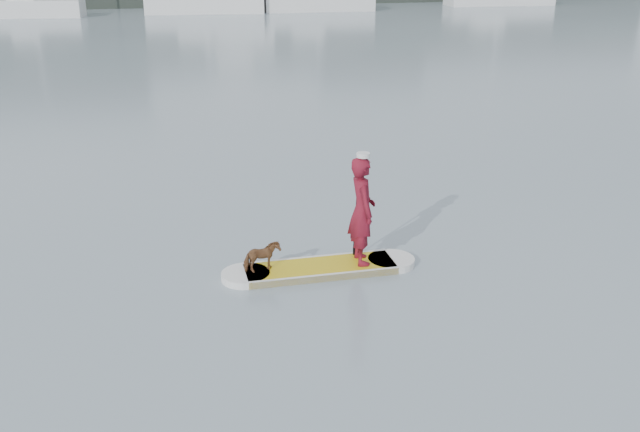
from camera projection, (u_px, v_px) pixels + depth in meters
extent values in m
plane|color=slate|center=(355.00, 210.00, 14.65)|extent=(140.00, 140.00, 0.00)
cube|color=gold|center=(320.00, 268.00, 11.89)|extent=(2.52, 0.85, 0.12)
cylinder|color=silver|center=(246.00, 276.00, 11.63)|extent=(0.80, 0.80, 0.12)
cylinder|color=silver|center=(391.00, 261.00, 12.16)|extent=(0.80, 0.80, 0.12)
cube|color=silver|center=(315.00, 259.00, 12.23)|extent=(2.50, 0.11, 0.12)
cube|color=silver|center=(325.00, 278.00, 11.56)|extent=(2.50, 0.11, 0.12)
imported|color=maroon|center=(362.00, 211.00, 11.69)|extent=(0.47, 0.69, 1.83)
cylinder|color=silver|center=(363.00, 155.00, 11.35)|extent=(0.22, 0.22, 0.07)
imported|color=brown|center=(262.00, 257.00, 11.58)|extent=(0.64, 0.40, 0.50)
cylinder|color=black|center=(357.00, 207.00, 11.96)|extent=(0.04, 0.30, 1.89)
cube|color=black|center=(356.00, 255.00, 12.29)|extent=(0.10, 0.02, 0.32)
cube|color=silver|center=(34.00, 8.00, 51.95)|extent=(7.17, 3.33, 1.24)
cube|color=silver|center=(205.00, 3.00, 54.96)|extent=(9.31, 4.06, 1.50)
cube|color=silver|center=(318.00, 1.00, 56.68)|extent=(8.83, 3.30, 1.52)
cube|color=silver|center=(250.00, 0.00, 57.19)|extent=(9.77, 3.11, 1.59)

